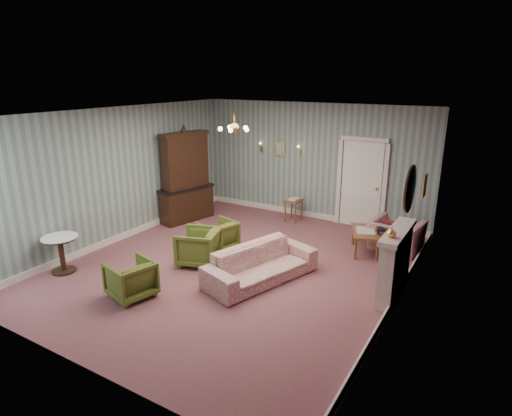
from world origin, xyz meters
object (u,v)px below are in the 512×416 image
Objects in this scene: olive_chair_a at (131,277)px; side_table_black at (386,241)px; fireplace at (395,263)px; dresser at (185,175)px; coffee_table at (365,241)px; pedestal_table at (62,254)px; olive_chair_b at (198,245)px; wingback_chair at (396,230)px; olive_chair_c at (217,234)px; sofa_chintz at (261,258)px.

olive_chair_a is 5.03m from side_table_black.
dresser is at bearing 166.79° from fireplace.
pedestal_table reaches higher than coffee_table.
olive_chair_b is 4.09m from wingback_chair.
wingback_chair is 1.70× the size of side_table_black.
coffee_table is at bearing -165.82° from side_table_black.
wingback_chair is 6.61m from pedestal_table.
side_table_black is at bearing 17.86° from dresser.
side_table_black is 6.31m from pedestal_table.
dresser is at bearing -154.80° from olive_chair_b.
dresser is at bearing -107.43° from olive_chair_c.
olive_chair_c is at bearing -153.23° from side_table_black.
olive_chair_a is 1.80m from pedestal_table.
pedestal_table is (-0.06, -3.54, -0.83)m from dresser.
olive_chair_b is 0.75m from olive_chair_c.
fireplace is at bearing -55.00° from sofa_chintz.
wingback_chair reaches higher than coffee_table.
olive_chair_c is 1.64m from sofa_chintz.
coffee_table is (2.61, 2.20, -0.15)m from olive_chair_b.
olive_chair_a is 2.24m from sofa_chintz.
dresser is (-1.89, 1.95, 0.80)m from olive_chair_b.
fireplace is 5.96m from pedestal_table.
olive_chair_c is 0.50× the size of fireplace.
olive_chair_b is 0.36× the size of sofa_chintz.
side_table_black is at bearing 133.07° from olive_chair_c.
olive_chair_c is 0.30× the size of dresser.
side_table_black is (4.90, 0.35, -0.88)m from dresser.
olive_chair_c is (0.07, 2.35, 0.00)m from olive_chair_a.
pedestal_table reaches higher than olive_chair_c.
side_table_black is (1.62, 2.29, -0.12)m from sofa_chintz.
pedestal_table is (-1.80, 0.02, 0.01)m from olive_chair_a.
olive_chair_c reaches higher than olive_chair_a.
olive_chair_c is at bearing 51.26° from pedestal_table.
fireplace is at bearing 135.91° from olive_chair_a.
side_table_black is at bearing 38.10° from pedestal_table.
dresser is 4.60m from coffee_table.
fireplace is (0.43, -1.96, 0.14)m from wingback_chair.
dresser is at bearing -175.87° from side_table_black.
side_table_black is (3.16, 3.91, -0.05)m from olive_chair_a.
wingback_chair is 0.72× the size of fireplace.
sofa_chintz is 0.90× the size of dresser.
coffee_table is at bearing 16.94° from dresser.
coffee_table is (4.49, 0.25, -0.94)m from dresser.
dresser is (-5.01, -0.69, 0.74)m from wingback_chair.
olive_chair_b is at bearing -142.58° from side_table_black.
wingback_chair is 0.71m from coffee_table.
olive_chair_a is at bearing -128.93° from side_table_black.
coffee_table is at bearing 158.44° from olive_chair_a.
olive_chair_b is (0.15, 1.61, 0.04)m from olive_chair_a.
sofa_chintz is at bearing 64.55° from wingback_chair.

